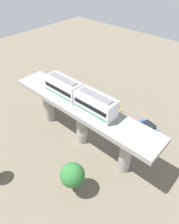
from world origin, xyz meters
name	(u,v)px	position (x,y,z in m)	size (l,w,h in m)	color
ground_plane	(82,140)	(0.00, 0.00, 0.00)	(120.00, 120.00, 0.00)	#706654
viaduct	(81,115)	(0.00, 0.00, 6.15)	(5.20, 28.00, 8.23)	#999691
train	(79,95)	(0.00, -0.47, 9.77)	(2.64, 13.55, 3.24)	white
parked_car_blue	(148,128)	(-10.28, 7.49, 0.74)	(2.74, 4.51, 1.76)	#284CB7
parked_car_orange	(112,108)	(-10.58, -1.20, 0.74)	(2.54, 4.46, 1.76)	orange
tree_mid_lot	(72,175)	(8.12, 6.04, 3.88)	(3.42, 3.42, 5.61)	brown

